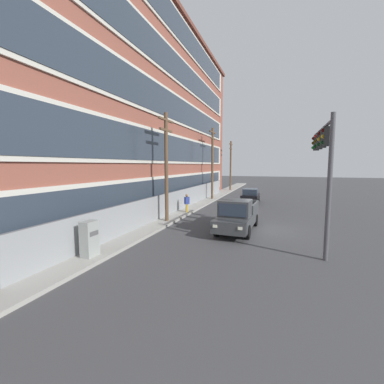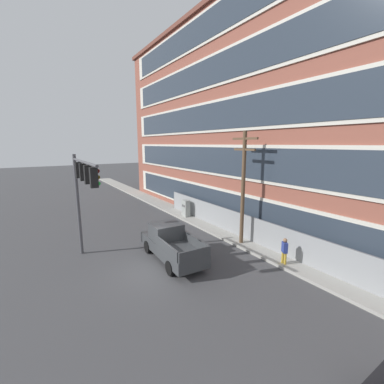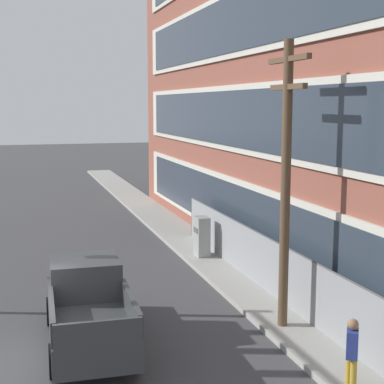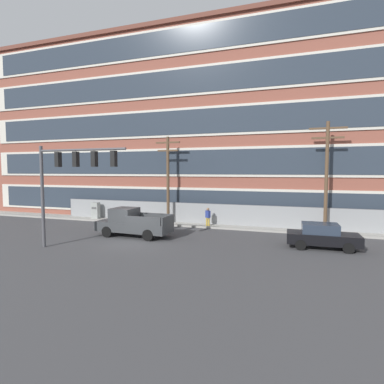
{
  "view_description": "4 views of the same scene",
  "coord_description": "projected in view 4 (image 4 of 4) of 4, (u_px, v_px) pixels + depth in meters",
  "views": [
    {
      "loc": [
        -16.92,
        -0.87,
        4.17
      ],
      "look_at": [
        0.92,
        5.32,
        2.17
      ],
      "focal_mm": 24.0,
      "sensor_mm": 36.0,
      "label": 1
    },
    {
      "loc": [
        12.2,
        -5.2,
        6.96
      ],
      "look_at": [
        -1.72,
        3.67,
        3.85
      ],
      "focal_mm": 24.0,
      "sensor_mm": 36.0,
      "label": 2
    },
    {
      "loc": [
        13.72,
        0.03,
        6.14
      ],
      "look_at": [
        -0.21,
        4.23,
        3.96
      ],
      "focal_mm": 55.0,
      "sensor_mm": 36.0,
      "label": 3
    },
    {
      "loc": [
        10.01,
        -17.61,
        4.82
      ],
      "look_at": [
        2.52,
        5.11,
        3.11
      ],
      "focal_mm": 28.0,
      "sensor_mm": 36.0,
      "label": 4
    }
  ],
  "objects": [
    {
      "name": "brick_mill_building",
      "position": [
        196.0,
        129.0,
        31.27
      ],
      "size": [
        48.26,
        9.2,
        18.43
      ],
      "color": "brown",
      "rests_on": "ground"
    },
    {
      "name": "sidewalk_building_side",
      "position": [
        173.0,
        223.0,
        27.03
      ],
      "size": [
        80.0,
        2.04,
        0.16
      ],
      "primitive_type": "cube",
      "color": "#9E9B93",
      "rests_on": "ground"
    },
    {
      "name": "sedan_black",
      "position": [
        322.0,
        236.0,
        18.51
      ],
      "size": [
        4.26,
        1.85,
        1.56
      ],
      "color": "black",
      "rests_on": "ground"
    },
    {
      "name": "pickup_truck_dark_grey",
      "position": [
        132.0,
        223.0,
        21.94
      ],
      "size": [
        5.7,
        2.21,
        2.07
      ],
      "color": "#383A3D",
      "rests_on": "ground"
    },
    {
      "name": "electrical_cabinet",
      "position": [
        96.0,
        211.0,
        29.21
      ],
      "size": [
        0.74,
        0.51,
        1.73
      ],
      "color": "#939993",
      "rests_on": "ground"
    },
    {
      "name": "utility_pole_midblock",
      "position": [
        327.0,
        172.0,
        22.35
      ],
      "size": [
        2.65,
        0.26,
        8.46
      ],
      "color": "brown",
      "rests_on": "ground"
    },
    {
      "name": "utility_pole_near_corner",
      "position": [
        168.0,
        177.0,
        26.41
      ],
      "size": [
        2.23,
        0.26,
        7.79
      ],
      "color": "brown",
      "rests_on": "ground"
    },
    {
      "name": "pedestrian_near_cabinet",
      "position": [
        208.0,
        216.0,
        25.32
      ],
      "size": [
        0.47,
        0.42,
        1.69
      ],
      "color": "#B7932D",
      "rests_on": "ground"
    },
    {
      "name": "traffic_signal_mast",
      "position": [
        69.0,
        172.0,
        17.96
      ],
      "size": [
        6.07,
        0.43,
        6.35
      ],
      "color": "#4C4C51",
      "rests_on": "ground"
    },
    {
      "name": "ground_plane",
      "position": [
        133.0,
        242.0,
        20.15
      ],
      "size": [
        160.0,
        160.0,
        0.0
      ],
      "primitive_type": "plane",
      "color": "#424244"
    },
    {
      "name": "chain_link_fence",
      "position": [
        219.0,
        215.0,
        26.01
      ],
      "size": [
        31.32,
        0.06,
        1.95
      ],
      "color": "gray",
      "rests_on": "ground"
    }
  ]
}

